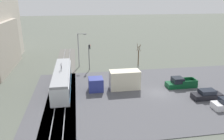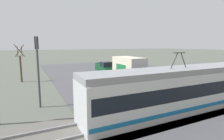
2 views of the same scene
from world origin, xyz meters
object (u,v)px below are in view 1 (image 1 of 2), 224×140
(street_tree, at_px, (138,56))
(box_truck, at_px, (118,81))
(street_lamp_near_crossing, at_px, (79,48))
(light_rail_tram, at_px, (62,79))
(sedan_car_0, at_px, (207,95))
(pickup_truck, at_px, (181,83))
(traffic_light_pole, at_px, (89,54))

(street_tree, bearing_deg, box_truck, 150.66)
(street_tree, bearing_deg, street_lamp_near_crossing, 85.61)
(street_lamp_near_crossing, bearing_deg, street_tree, -94.39)
(light_rail_tram, distance_m, street_lamp_near_crossing, 12.53)
(box_truck, bearing_deg, street_lamp_near_crossing, 23.37)
(sedan_car_0, relative_size, street_lamp_near_crossing, 0.60)
(sedan_car_0, bearing_deg, pickup_truck, 21.02)
(sedan_car_0, distance_m, street_tree, 19.71)
(street_lamp_near_crossing, bearing_deg, pickup_truck, -131.00)
(light_rail_tram, xyz_separation_m, street_lamp_near_crossing, (11.76, -3.31, 2.78))
(street_lamp_near_crossing, bearing_deg, light_rail_tram, 164.29)
(box_truck, xyz_separation_m, sedan_car_0, (-5.86, -12.95, -0.88))
(light_rail_tram, xyz_separation_m, traffic_light_pole, (9.19, -5.31, 1.96))
(box_truck, distance_m, street_lamp_near_crossing, 15.47)
(light_rail_tram, relative_size, street_lamp_near_crossing, 1.97)
(light_rail_tram, height_order, pickup_truck, light_rail_tram)
(street_lamp_near_crossing, bearing_deg, sedan_car_0, -136.25)
(traffic_light_pole, relative_size, street_lamp_near_crossing, 0.73)
(sedan_car_0, height_order, street_lamp_near_crossing, street_lamp_near_crossing)
(box_truck, relative_size, pickup_truck, 1.66)
(pickup_truck, bearing_deg, light_rail_tram, 81.43)
(traffic_light_pole, bearing_deg, pickup_truck, -129.14)
(light_rail_tram, height_order, box_truck, light_rail_tram)
(pickup_truck, bearing_deg, street_lamp_near_crossing, 49.00)
(street_lamp_near_crossing, bearing_deg, box_truck, -156.63)
(pickup_truck, height_order, traffic_light_pole, traffic_light_pole)
(traffic_light_pole, distance_m, street_lamp_near_crossing, 3.36)
(light_rail_tram, bearing_deg, traffic_light_pole, -30.04)
(sedan_car_0, distance_m, street_lamp_near_crossing, 27.70)
(box_truck, bearing_deg, street_tree, -29.34)
(box_truck, distance_m, street_tree, 14.86)
(pickup_truck, height_order, sedan_car_0, pickup_truck)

